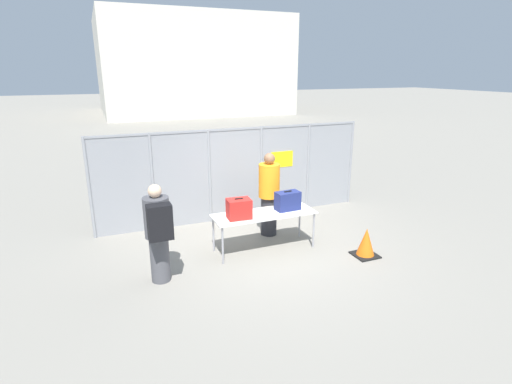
# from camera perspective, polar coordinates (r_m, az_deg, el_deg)

# --- Properties ---
(ground_plane) EXTENTS (120.00, 120.00, 0.00)m
(ground_plane) POSITION_cam_1_polar(r_m,az_deg,el_deg) (8.20, 2.21, -8.45)
(ground_plane) COLOR gray
(fence_section) EXTENTS (6.66, 0.07, 2.23)m
(fence_section) POSITION_cam_1_polar(r_m,az_deg,el_deg) (9.64, -2.81, 2.84)
(fence_section) COLOR gray
(fence_section) RESTS_ON ground_plane
(inspection_table) EXTENTS (2.08, 0.73, 0.78)m
(inspection_table) POSITION_cam_1_polar(r_m,az_deg,el_deg) (8.01, 1.18, -3.45)
(inspection_table) COLOR silver
(inspection_table) RESTS_ON ground_plane
(suitcase_red) EXTENTS (0.47, 0.36, 0.41)m
(suitcase_red) POSITION_cam_1_polar(r_m,az_deg,el_deg) (7.68, -2.45, -2.40)
(suitcase_red) COLOR red
(suitcase_red) RESTS_ON inspection_table
(suitcase_navy) EXTENTS (0.51, 0.30, 0.41)m
(suitcase_navy) POSITION_cam_1_polar(r_m,az_deg,el_deg) (8.16, 4.54, -1.27)
(suitcase_navy) COLOR navy
(suitcase_navy) RESTS_ON inspection_table
(traveler_hooded) EXTENTS (0.43, 0.67, 1.75)m
(traveler_hooded) POSITION_cam_1_polar(r_m,az_deg,el_deg) (6.89, -13.79, -5.36)
(traveler_hooded) COLOR #4C4C51
(traveler_hooded) RESTS_ON ground_plane
(security_worker_near) EXTENTS (0.46, 0.46, 1.85)m
(security_worker_near) POSITION_cam_1_polar(r_m,az_deg,el_deg) (8.69, 1.88, -0.20)
(security_worker_near) COLOR #2D2D33
(security_worker_near) RESTS_ON ground_plane
(utility_trailer) EXTENTS (4.14, 2.05, 0.72)m
(utility_trailer) POSITION_cam_1_polar(r_m,az_deg,el_deg) (11.58, 0.53, 1.46)
(utility_trailer) COLOR #B2B2B7
(utility_trailer) RESTS_ON ground_plane
(distant_hangar) EXTENTS (14.60, 12.01, 7.67)m
(distant_hangar) POSITION_cam_1_polar(r_m,az_deg,el_deg) (36.26, -9.51, 17.34)
(distant_hangar) COLOR beige
(distant_hangar) RESTS_ON ground_plane
(traffic_cone) EXTENTS (0.46, 0.46, 0.58)m
(traffic_cone) POSITION_cam_1_polar(r_m,az_deg,el_deg) (8.19, 15.44, -7.06)
(traffic_cone) COLOR black
(traffic_cone) RESTS_ON ground_plane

